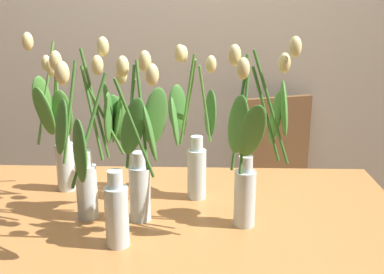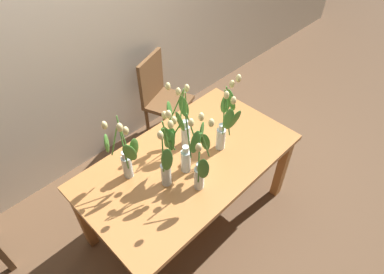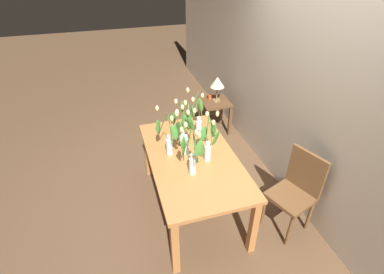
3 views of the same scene
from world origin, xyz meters
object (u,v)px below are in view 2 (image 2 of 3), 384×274
(tulip_vase_2, at_px, (186,149))
(tulip_vase_4, at_px, (182,124))
(tulip_vase_1, at_px, (167,157))
(tulip_vase_3, at_px, (125,157))
(tulip_vase_5, at_px, (201,169))
(dining_table, at_px, (189,168))
(tulip_vase_0, at_px, (225,123))
(dining_chair, at_px, (161,95))

(tulip_vase_2, height_order, tulip_vase_4, tulip_vase_2)
(tulip_vase_1, distance_m, tulip_vase_3, 0.28)
(tulip_vase_3, relative_size, tulip_vase_5, 1.08)
(tulip_vase_1, bearing_deg, dining_table, 9.34)
(dining_table, distance_m, tulip_vase_3, 0.53)
(tulip_vase_0, height_order, dining_chair, tulip_vase_0)
(dining_table, distance_m, tulip_vase_0, 0.44)
(tulip_vase_2, bearing_deg, dining_table, 36.57)
(tulip_vase_2, xyz_separation_m, tulip_vase_5, (-0.04, -0.17, -0.03))
(tulip_vase_2, bearing_deg, tulip_vase_3, 143.90)
(tulip_vase_2, distance_m, tulip_vase_3, 0.40)
(tulip_vase_4, height_order, tulip_vase_5, tulip_vase_4)
(tulip_vase_0, relative_size, tulip_vase_3, 1.00)
(tulip_vase_1, xyz_separation_m, tulip_vase_2, (0.15, -0.02, -0.02))
(dining_table, distance_m, tulip_vase_4, 0.34)
(tulip_vase_4, distance_m, dining_chair, 1.02)
(tulip_vase_5, xyz_separation_m, dining_chair, (0.67, 1.18, -0.40))
(tulip_vase_4, bearing_deg, dining_chair, 59.88)
(tulip_vase_1, xyz_separation_m, tulip_vase_5, (0.11, -0.19, -0.05))
(tulip_vase_0, xyz_separation_m, tulip_vase_3, (-0.68, 0.26, -0.03))
(tulip_vase_3, bearing_deg, tulip_vase_2, -36.10)
(tulip_vase_0, distance_m, tulip_vase_2, 0.36)
(tulip_vase_5, bearing_deg, tulip_vase_0, 19.36)
(tulip_vase_1, xyz_separation_m, dining_chair, (0.78, 0.99, -0.45))
(dining_table, height_order, tulip_vase_1, tulip_vase_1)
(dining_chair, bearing_deg, tulip_vase_3, -140.80)
(tulip_vase_0, relative_size, tulip_vase_4, 1.08)
(tulip_vase_4, bearing_deg, tulip_vase_5, -118.32)
(tulip_vase_1, height_order, dining_chair, tulip_vase_1)
(tulip_vase_4, bearing_deg, tulip_vase_0, -51.86)
(dining_table, relative_size, tulip_vase_4, 2.93)
(tulip_vase_0, xyz_separation_m, tulip_vase_1, (-0.50, 0.05, -0.01))
(tulip_vase_1, distance_m, tulip_vase_2, 0.15)
(dining_table, relative_size, dining_chair, 1.72)
(dining_table, xyz_separation_m, tulip_vase_2, (-0.08, -0.06, 0.31))
(tulip_vase_1, height_order, tulip_vase_3, tulip_vase_3)
(tulip_vase_0, xyz_separation_m, tulip_vase_2, (-0.36, 0.03, -0.03))
(tulip_vase_4, relative_size, dining_chair, 0.59)
(dining_table, xyz_separation_m, tulip_vase_5, (-0.12, -0.23, 0.27))
(dining_table, relative_size, tulip_vase_0, 2.72)
(tulip_vase_4, distance_m, tulip_vase_5, 0.43)
(dining_table, height_order, dining_chair, dining_chair)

